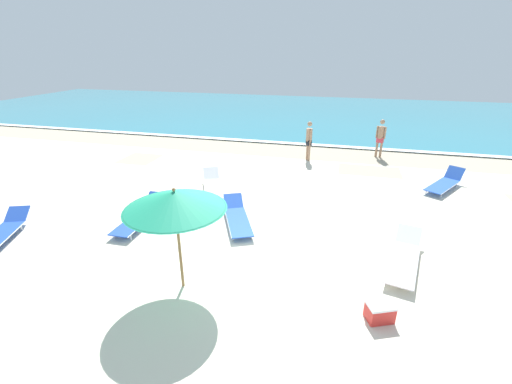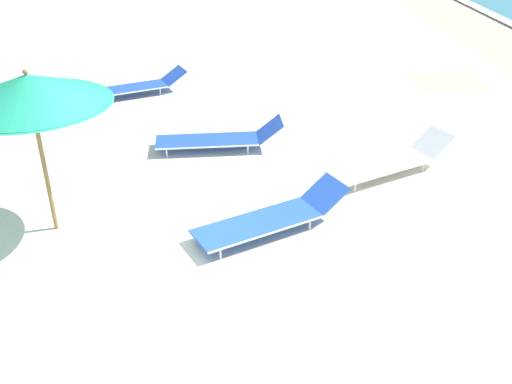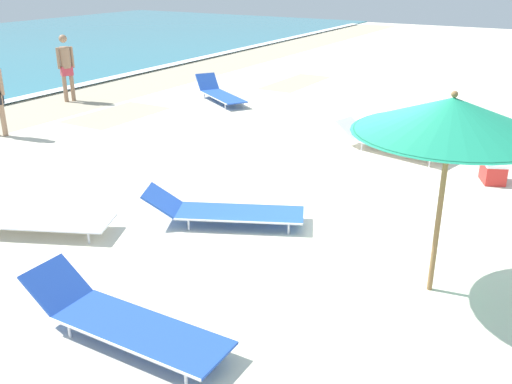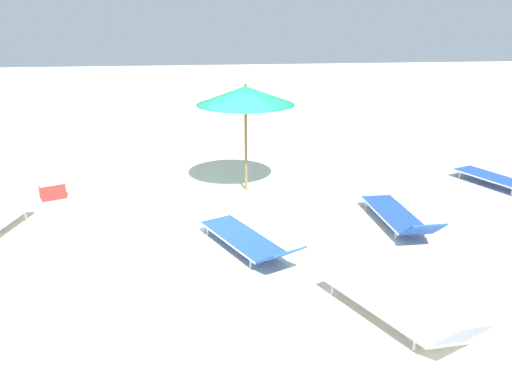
{
  "view_description": "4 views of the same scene",
  "coord_description": "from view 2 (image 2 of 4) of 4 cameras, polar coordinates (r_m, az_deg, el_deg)",
  "views": [
    {
      "loc": [
        2.22,
        -7.01,
        4.76
      ],
      "look_at": [
        0.04,
        1.48,
        1.05
      ],
      "focal_mm": 24.0,
      "sensor_mm": 36.0,
      "label": 1
    },
    {
      "loc": [
        6.16,
        0.68,
        4.35
      ],
      "look_at": [
        -0.36,
        1.23,
        0.71
      ],
      "focal_mm": 40.0,
      "sensor_mm": 36.0,
      "label": 2
    },
    {
      "loc": [
        -6.69,
        -2.72,
        3.46
      ],
      "look_at": [
        -1.0,
        0.65,
        0.81
      ],
      "focal_mm": 40.0,
      "sensor_mm": 36.0,
      "label": 3
    },
    {
      "loc": [
        0.28,
        8.62,
        3.6
      ],
      "look_at": [
        -0.64,
        1.46,
        1.02
      ],
      "focal_mm": 35.0,
      "sensor_mm": 36.0,
      "label": 4
    }
  ],
  "objects": [
    {
      "name": "beach_umbrella",
      "position": [
        7.68,
        -21.76,
        9.47
      ],
      "size": [
        2.03,
        2.03,
        2.29
      ],
      "color": "olive",
      "rests_on": "ground_plane"
    },
    {
      "name": "sun_lounger_near_water_right",
      "position": [
        9.72,
        13.41,
        3.06
      ],
      "size": [
        1.49,
        2.31,
        0.53
      ],
      "rotation": [
        0.0,
        0.0,
        0.43
      ],
      "color": "white",
      "rests_on": "ground_plane"
    },
    {
      "name": "sun_lounger_mid_beach_solo",
      "position": [
        7.9,
        1.61,
        -2.53
      ],
      "size": [
        1.51,
        2.3,
        0.49
      ],
      "rotation": [
        0.0,
        0.0,
        0.44
      ],
      "color": "blue",
      "rests_on": "ground_plane"
    },
    {
      "name": "sun_lounger_beside_umbrella",
      "position": [
        10.31,
        -3.64,
        5.4
      ],
      "size": [
        0.66,
        2.28,
        0.53
      ],
      "rotation": [
        0.0,
        0.0,
        0.01
      ],
      "color": "blue",
      "rests_on": "ground_plane"
    },
    {
      "name": "sun_lounger_mid_beach_pair_a",
      "position": [
        13.3,
        -11.75,
        10.36
      ],
      "size": [
        1.37,
        2.27,
        0.47
      ],
      "rotation": [
        0.0,
        0.0,
        0.37
      ],
      "color": "blue",
      "rests_on": "ground_plane"
    },
    {
      "name": "ground_plane",
      "position": [
        7.61,
        -9.02,
        -6.87
      ],
      "size": [
        60.0,
        60.0,
        0.16
      ],
      "color": "beige"
    }
  ]
}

